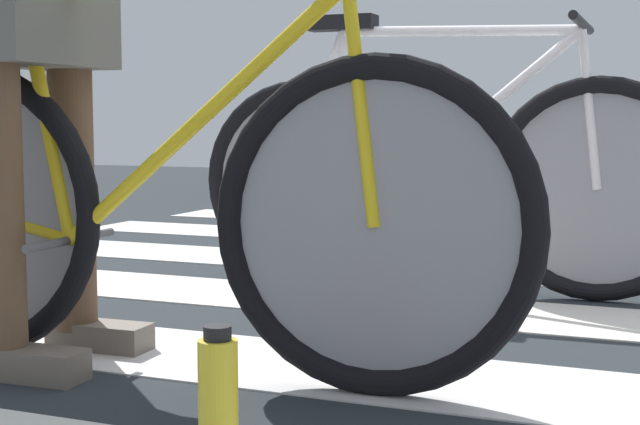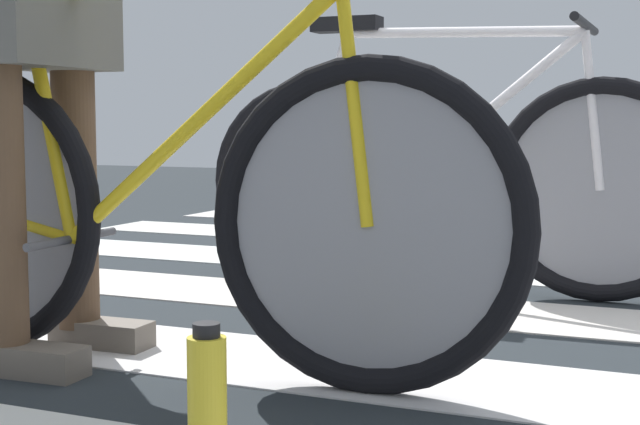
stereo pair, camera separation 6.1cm
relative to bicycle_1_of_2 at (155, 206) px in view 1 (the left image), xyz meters
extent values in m
cube|color=#23292D|center=(0.75, 1.07, -0.40)|extent=(18.00, 14.00, 0.02)
cube|color=silver|center=(0.61, 0.17, -0.38)|extent=(5.20, 0.44, 0.00)
cube|color=beige|center=(0.86, 0.94, -0.38)|extent=(5.20, 0.44, 0.00)
cube|color=silver|center=(0.80, 1.68, -0.38)|extent=(5.20, 0.44, 0.00)
cube|color=beige|center=(0.74, 2.46, -0.38)|extent=(5.20, 0.44, 0.00)
cube|color=beige|center=(0.80, 3.23, -0.38)|extent=(5.20, 0.44, 0.00)
cube|color=silver|center=(0.70, 3.98, -0.38)|extent=(5.20, 0.44, 0.00)
torus|color=black|center=(0.51, 0.02, -0.03)|extent=(0.72, 0.09, 0.72)
cylinder|color=gray|center=(0.51, 0.02, -0.03)|extent=(0.61, 0.03, 0.61)
cylinder|color=yellow|center=(0.11, 0.00, 0.19)|extent=(0.70, 0.06, 0.59)
cylinder|color=yellow|center=(-0.29, -0.01, 0.20)|extent=(0.15, 0.04, 0.59)
cylinder|color=yellow|center=(-0.37, -0.02, -0.06)|extent=(0.29, 0.04, 0.09)
cylinder|color=yellow|center=(0.48, 0.02, 0.22)|extent=(0.09, 0.03, 0.50)
cylinder|color=#4C4C51|center=(-0.23, -0.01, -0.09)|extent=(0.03, 0.34, 0.02)
cylinder|color=brown|center=(-0.32, 0.13, 0.11)|extent=(0.11, 0.11, 0.89)
cube|color=#5E5C56|center=(-0.32, -0.01, 0.46)|extent=(0.24, 0.42, 0.28)
cube|color=#655B50|center=(-0.25, 0.13, -0.35)|extent=(0.26, 0.11, 0.07)
cube|color=#655B50|center=(-0.24, -0.15, -0.35)|extent=(0.26, 0.11, 0.07)
torus|color=black|center=(-0.19, 1.24, -0.03)|extent=(0.72, 0.07, 0.72)
torus|color=black|center=(0.83, 1.26, -0.03)|extent=(0.72, 0.07, 0.72)
cylinder|color=gray|center=(-0.19, 1.24, -0.03)|extent=(0.61, 0.02, 0.61)
cylinder|color=gray|center=(0.83, 1.26, -0.03)|extent=(0.61, 0.02, 0.61)
cylinder|color=white|center=(0.37, 1.25, 0.48)|extent=(0.80, 0.05, 0.05)
cylinder|color=white|center=(0.43, 1.26, 0.19)|extent=(0.70, 0.05, 0.59)
cylinder|color=white|center=(0.03, 1.25, 0.20)|extent=(0.15, 0.04, 0.59)
cylinder|color=white|center=(-0.05, 1.25, -0.06)|extent=(0.29, 0.03, 0.09)
cylinder|color=white|center=(-0.11, 1.24, 0.23)|extent=(0.18, 0.03, 0.53)
cylinder|color=white|center=(0.80, 1.26, 0.22)|extent=(0.09, 0.03, 0.50)
cube|color=black|center=(-0.03, 1.25, 0.52)|extent=(0.24, 0.09, 0.05)
cylinder|color=black|center=(0.77, 1.26, 0.49)|extent=(0.04, 0.52, 0.03)
cylinder|color=#4C4C51|center=(0.09, 1.25, -0.09)|extent=(0.03, 0.34, 0.02)
cylinder|color=gold|center=(0.41, -0.47, -0.28)|extent=(0.07, 0.07, 0.22)
cylinder|color=black|center=(0.41, -0.47, -0.16)|extent=(0.05, 0.05, 0.02)
camera|label=1|loc=(1.14, -1.81, 0.20)|focal=52.81mm
camera|label=2|loc=(1.20, -1.81, 0.20)|focal=52.81mm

